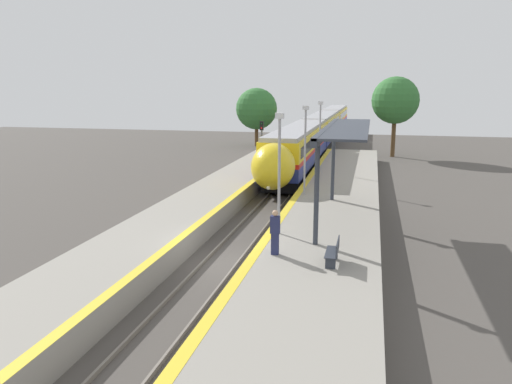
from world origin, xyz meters
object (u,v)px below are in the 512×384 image
lamppost_near (279,166)px  lamppost_far (320,132)px  lamppost_mid (305,144)px  platform_bench (334,252)px  person_waiting (275,232)px  train (321,129)px  railway_signal (262,145)px

lamppost_near → lamppost_far: same height
lamppost_mid → lamppost_near: bearing=-90.0°
lamppost_mid → platform_bench: bearing=-77.1°
lamppost_near → lamppost_mid: (0.00, 8.29, 0.00)m
person_waiting → lamppost_far: bearing=91.1°
train → railway_signal: railway_signal is taller
train → lamppost_far: lamppost_far is taller
train → person_waiting: (2.54, -42.05, -0.36)m
person_waiting → railway_signal: 20.87m
train → person_waiting: train is taller
person_waiting → lamppost_near: (-0.37, 2.78, 2.08)m
train → person_waiting: bearing=-86.5°
platform_bench → lamppost_far: (-2.65, 19.89, 2.53)m
person_waiting → lamppost_mid: 11.27m
lamppost_far → platform_bench: bearing=-82.4°
train → lamppost_near: (2.17, -39.28, 1.72)m
train → platform_bench: size_ratio=43.45×
platform_bench → railway_signal: size_ratio=0.31×
lamppost_mid → lamppost_far: same height
person_waiting → railway_signal: size_ratio=0.37×
railway_signal → lamppost_mid: (4.63, -9.18, 1.19)m
person_waiting → train: bearing=93.5°
lamppost_mid → lamppost_far: size_ratio=1.00×
platform_bench → person_waiting: person_waiting is taller
railway_signal → lamppost_far: lamppost_far is taller
railway_signal → lamppost_near: lamppost_near is taller
railway_signal → lamppost_far: bearing=-10.8°
railway_signal → lamppost_mid: bearing=-63.2°
railway_signal → lamppost_far: 4.86m
train → lamppost_far: (2.17, -22.70, 1.72)m
person_waiting → railway_signal: railway_signal is taller
train → platform_bench: (4.82, -42.58, -0.81)m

